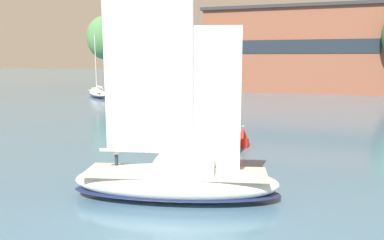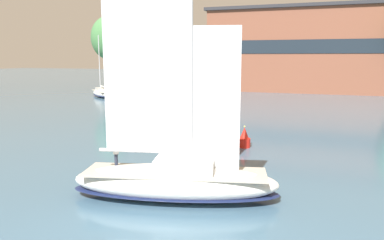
{
  "view_description": "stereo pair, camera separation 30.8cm",
  "coord_description": "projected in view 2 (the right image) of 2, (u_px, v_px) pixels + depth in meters",
  "views": [
    {
      "loc": [
        7.5,
        -19.19,
        8.12
      ],
      "look_at": [
        0.0,
        3.0,
        4.14
      ],
      "focal_mm": 35.0,
      "sensor_mm": 36.0,
      "label": 1
    },
    {
      "loc": [
        7.79,
        -19.09,
        8.12
      ],
      "look_at": [
        0.0,
        3.0,
        4.14
      ],
      "focal_mm": 35.0,
      "sensor_mm": 36.0,
      "label": 2
    }
  ],
  "objects": [
    {
      "name": "sailboat_moored_far_slip",
      "position": [
        102.0,
        93.0,
        76.14
      ],
      "size": [
        8.42,
        7.89,
        12.41
      ],
      "color": "white",
      "rests_on": "ground"
    },
    {
      "name": "sailboat_main",
      "position": [
        175.0,
        178.0,
        21.45
      ],
      "size": [
        12.41,
        5.98,
        16.42
      ],
      "color": "white",
      "rests_on": "ground"
    },
    {
      "name": "sailboat_moored_near_marina",
      "position": [
        131.0,
        107.0,
        56.95
      ],
      "size": [
        4.59,
        6.77,
        9.13
      ],
      "color": "navy",
      "rests_on": "ground"
    },
    {
      "name": "tree_shore_right",
      "position": [
        109.0,
        38.0,
        94.46
      ],
      "size": [
        8.84,
        8.84,
        18.2
      ],
      "color": "brown",
      "rests_on": "ground"
    },
    {
      "name": "tree_shore_center",
      "position": [
        194.0,
        48.0,
        90.12
      ],
      "size": [
        7.07,
        7.07,
        14.56
      ],
      "color": "brown",
      "rests_on": "ground"
    },
    {
      "name": "ground_plane",
      "position": [
        175.0,
        199.0,
        21.66
      ],
      "size": [
        400.0,
        400.0,
        0.0
      ],
      "primitive_type": "plane",
      "color": "#42667F"
    },
    {
      "name": "channel_buoy",
      "position": [
        244.0,
        139.0,
        33.85
      ],
      "size": [
        1.1,
        1.1,
        1.99
      ],
      "color": "red",
      "rests_on": "ground"
    },
    {
      "name": "waterfront_building",
      "position": [
        297.0,
        50.0,
        88.89
      ],
      "size": [
        41.56,
        15.85,
        19.43
      ],
      "color": "brown",
      "rests_on": "ground"
    }
  ]
}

